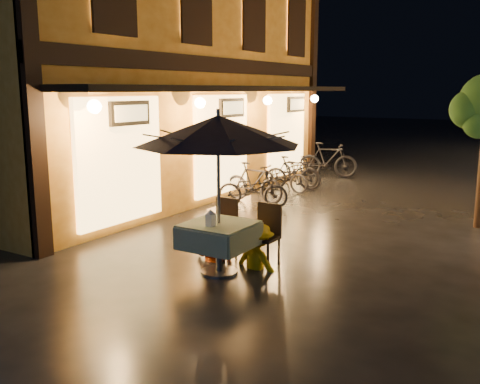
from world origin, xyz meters
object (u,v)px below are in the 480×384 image
Objects in this scene: table_lantern at (210,217)px; patio_umbrella at (218,131)px; bicycle_0 at (253,189)px; person_yellow at (258,224)px; cafe_table at (219,235)px; person_orange at (215,215)px.

patio_umbrella is at bearing 90.00° from table_lantern.
table_lantern is at bearing -176.83° from bicycle_0.
patio_umbrella is at bearing 65.05° from person_yellow.
person_yellow is (0.36, 0.55, 0.10)m from cafe_table.
bicycle_0 is at bearing -76.18° from person_orange.
patio_umbrella is 1.25m from table_lantern.
patio_umbrella is at bearing -175.78° from bicycle_0.
cafe_table is 0.66m from person_yellow.
person_orange is 0.84m from person_yellow.
patio_umbrella is at bearing 121.78° from person_orange.
person_orange is at bearing 120.71° from table_lantern.
cafe_table is at bearing 121.78° from person_orange.
bicycle_0 is (-1.89, 4.23, -1.71)m from patio_umbrella.
person_yellow is (0.36, 0.76, -0.23)m from table_lantern.
person_orange reaches higher than table_lantern.
person_yellow is (0.36, 0.55, -1.46)m from patio_umbrella.
person_orange is (-0.47, 0.58, -1.43)m from patio_umbrella.
person_yellow reaches higher than cafe_table.
bicycle_0 is at bearing 113.03° from table_lantern.
patio_umbrella reaches higher than cafe_table.
bicycle_0 is at bearing 114.07° from cafe_table.
patio_umbrella is 4.94m from bicycle_0.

